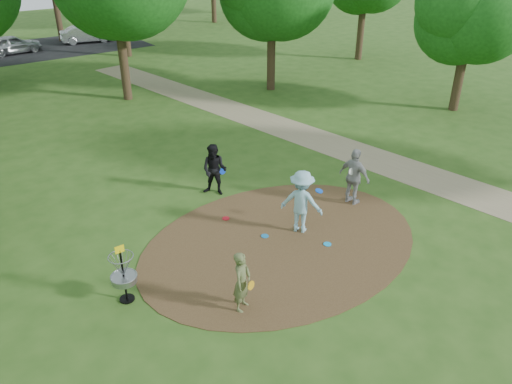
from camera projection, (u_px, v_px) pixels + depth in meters
ground at (281, 242)px, 14.07m from camera, size 100.00×100.00×0.00m
dirt_clearing at (281, 242)px, 14.06m from camera, size 8.40×8.40×0.02m
footpath at (381, 161)px, 18.89m from camera, size 7.55×39.89×0.01m
parking_lot at (43, 48)px, 36.38m from camera, size 14.00×8.00×0.01m
player_observer_with_disc at (242, 282)px, 11.29m from camera, size 0.67×0.62×1.54m
player_throwing_with_disc at (301, 202)px, 14.18m from camera, size 1.42×1.42×1.91m
player_walking_with_disc at (215, 170)px, 16.23m from camera, size 1.05×1.07×1.74m
player_waiting_with_disc at (354, 177)px, 15.63m from camera, size 0.62×1.15×1.87m
disc_ground_cyan at (265, 236)px, 14.30m from camera, size 0.22×0.22×0.02m
disc_ground_blue at (327, 244)px, 13.94m from camera, size 0.22×0.22×0.02m
disc_ground_red at (226, 218)px, 15.17m from camera, size 0.22×0.22×0.02m
car_left at (12, 44)px, 34.52m from camera, size 3.93×1.93×1.29m
car_right at (87, 34)px, 37.90m from camera, size 4.06×2.08×1.27m
disc_golf_basket at (123, 270)px, 11.51m from camera, size 0.63×0.63×1.54m
tree_ring at (149, 9)px, 18.46m from camera, size 36.76×44.99×9.07m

